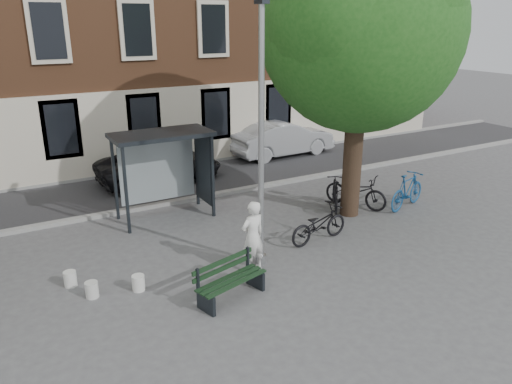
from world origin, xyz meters
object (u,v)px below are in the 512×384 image
Objects in this scene: bike_b at (407,190)px; bike_d at (335,194)px; bus_shelter at (174,154)px; bench at (230,282)px; bike_c at (356,191)px; lamppost at (261,154)px; painter at (253,236)px; car_silver at (283,138)px; bike_a at (319,224)px; car_dark at (160,165)px; notice_sign at (347,172)px.

bike_b is 2.32m from bike_d.
bench is at bearing -98.46° from bus_shelter.
bike_b is 0.93× the size of bike_c.
lamppost is 4.24m from bus_shelter.
painter is at bearing 84.54° from bike_b.
car_silver is (-0.02, 7.35, 0.19)m from bike_b.
lamppost is 3.20× the size of bike_b.
bike_b is (3.94, 0.69, 0.08)m from bike_a.
car_dark is (-5.92, 6.42, 0.06)m from bike_b.
bench is 0.38× the size of car_silver.
notice_sign is (5.70, 3.16, 0.75)m from bench.
lamppost is 1.32× the size of car_silver.
bench is 0.85× the size of bike_c.
bike_a is (3.38, 1.43, 0.10)m from bench.
lamppost reaches higher than bike_c.
lamppost is 1.34× the size of car_dark.
painter reaches higher than car_dark.
bike_a is at bearing 83.34° from bike_b.
bus_shelter is 1.74× the size of notice_sign.
bike_a is at bearing -141.08° from notice_sign.
bench is (-1.05, -0.88, -0.48)m from painter.
painter reaches higher than bike_c.
bike_b is at bearing -170.18° from bike_d.
notice_sign is (0.50, 0.10, 0.61)m from bike_d.
painter is at bearing 174.82° from car_dark.
lamppost is at bearing 93.87° from bike_a.
car_dark is 5.97m from car_silver.
bike_d is (4.15, 2.18, -0.35)m from painter.
notice_sign reaches higher than bike_d.
bike_b is 7.35m from car_silver.
bike_c is at bearing -143.35° from car_dark.
car_dark reaches higher than bench.
bike_d is at bearing -166.61° from notice_sign.
painter is at bearing 24.56° from bench.
bike_d is at bearing -54.33° from bike_a.
bus_shelter is 4.78m from bike_a.
car_dark is at bearing 102.45° from bike_c.
painter is at bearing -150.54° from lamppost.
bike_c is at bearing 41.61° from bike_b.
bike_b is at bearing -139.91° from car_dark.
car_dark reaches higher than bike_c.
bike_c reaches higher than bike_d.
car_silver reaches higher than bike_a.
bike_d is at bearing 49.24° from bike_b.
bike_d is at bearing -161.77° from painter.
car_silver is (5.92, 8.40, -2.02)m from lamppost.
bike_d is (4.43, -2.11, -1.39)m from bus_shelter.
notice_sign is at bearing 40.43° from bike_b.
bike_a is 2.97m from notice_sign.
lamppost is 5.08m from notice_sign.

